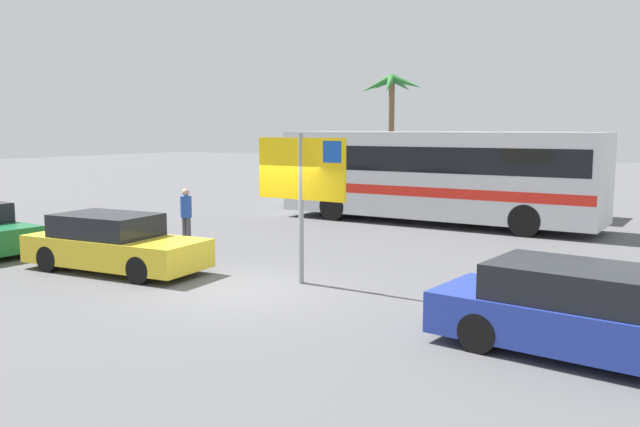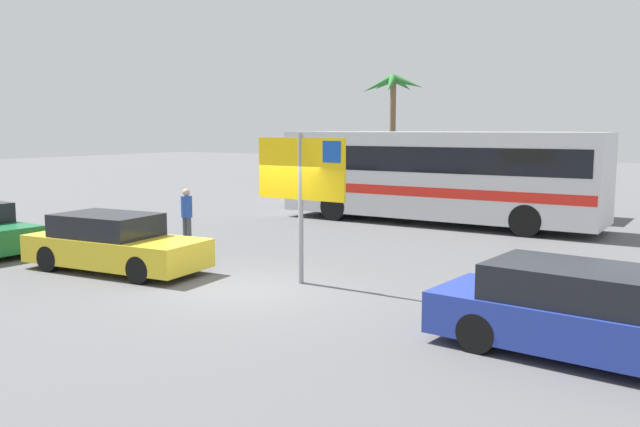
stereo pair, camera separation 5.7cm
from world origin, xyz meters
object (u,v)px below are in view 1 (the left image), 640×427
car_blue (589,314)px  bus_front_coach (436,173)px  pedestrian_near_sign (186,212)px  ferry_sign (303,175)px  car_yellow (113,244)px  bus_rear_coach (433,166)px

car_blue → bus_front_coach: bearing=126.6°
bus_front_coach → car_blue: (7.17, -11.56, -1.15)m
car_blue → pedestrian_near_sign: size_ratio=2.96×
bus_front_coach → car_blue: bearing=-58.2°
ferry_sign → car_yellow: 4.91m
bus_rear_coach → car_yellow: bus_rear_coach is taller
car_yellow → bus_front_coach: bearing=68.0°
bus_rear_coach → car_yellow: (-1.52, -15.15, -1.15)m
bus_rear_coach → pedestrian_near_sign: (-2.64, -11.58, -0.85)m
car_yellow → pedestrian_near_sign: (-1.12, 3.57, 0.29)m
bus_rear_coach → pedestrian_near_sign: bus_rear_coach is taller
car_blue → pedestrian_near_sign: bearing=166.2°
bus_front_coach → ferry_sign: (1.14, -9.94, 0.54)m
bus_rear_coach → car_yellow: size_ratio=2.44×
bus_rear_coach → car_yellow: bearing=-95.7°
car_yellow → pedestrian_near_sign: pedestrian_near_sign is taller
car_yellow → car_blue: (10.45, -0.32, 0.00)m
bus_front_coach → car_blue: 13.65m
bus_front_coach → ferry_sign: ferry_sign is taller
car_yellow → pedestrian_near_sign: bearing=101.8°
bus_rear_coach → ferry_sign: 14.16m
car_yellow → car_blue: size_ratio=0.96×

